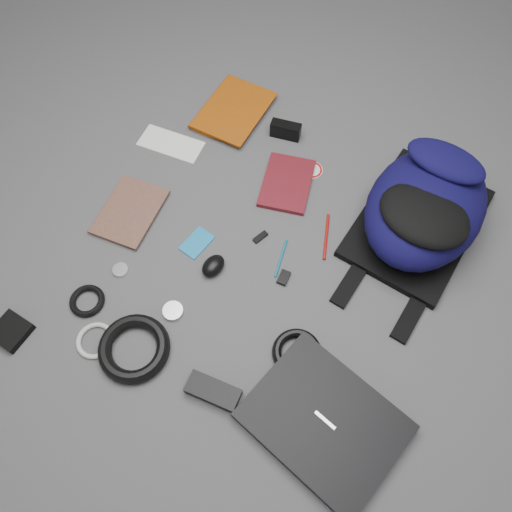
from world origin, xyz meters
The scene contains 23 objects.
ground centered at (0.00, 0.00, 0.00)m, with size 4.00×4.00×0.00m, color #4F4F51.
backpack centered at (0.36, 0.33, 0.10)m, with size 0.33×0.49×0.20m, color black, non-canonical shape.
laptop centered at (0.37, -0.31, 0.02)m, with size 0.36×0.28×0.04m, color black.
textbook_red centered at (-0.44, 0.44, 0.01)m, with size 0.20×0.27×0.03m, color #883807.
comic_book centered at (-0.49, -0.06, 0.01)m, with size 0.16×0.22×0.02m, color #C8650E.
envelope centered at (-0.45, 0.23, 0.00)m, with size 0.21×0.09×0.00m, color white.
dvd_case centered at (-0.05, 0.27, 0.01)m, with size 0.15×0.20×0.02m, color #4B0E14.
compact_camera centered at (-0.14, 0.45, 0.03)m, with size 0.10×0.04×0.05m, color black.
sticker_disc centered at (0.00, 0.36, 0.00)m, with size 0.07×0.07×0.00m, color white.
pen_teal centered at (0.06, 0.04, 0.00)m, with size 0.01×0.01×0.12m, color #0D647D.
pen_red centered at (0.14, 0.16, 0.00)m, with size 0.01×0.01×0.15m, color #A1110C.
id_badge centered at (-0.18, -0.04, 0.00)m, with size 0.06×0.09×0.00m, color #187AB5.
usb_black centered at (-0.02, 0.07, 0.00)m, with size 0.02×0.05×0.01m, color black.
key_fob centered at (0.10, -0.02, 0.01)m, with size 0.03×0.04×0.01m, color black.
mouse centered at (-0.09, -0.09, 0.02)m, with size 0.05×0.08×0.04m, color black.
headphone_left centered at (-0.32, -0.22, 0.01)m, with size 0.04×0.04×0.01m, color silver.
headphone_right centered at (-0.12, -0.25, 0.01)m, with size 0.06×0.06×0.01m, color silver.
cable_coil centered at (0.23, -0.19, 0.01)m, with size 0.13×0.13×0.03m, color black.
power_brick centered at (0.09, -0.38, 0.02)m, with size 0.14×0.06×0.03m, color black.
power_cord_coil centered at (-0.14, -0.39, 0.02)m, with size 0.19×0.19×0.04m, color black.
pouch centered at (-0.46, -0.51, 0.01)m, with size 0.09×0.09×0.02m, color black.
earbud_coil centered at (-0.34, -0.34, 0.01)m, with size 0.10×0.10×0.02m, color black.
white_cable_coil centered at (-0.25, -0.42, 0.01)m, with size 0.10×0.10×0.01m, color beige.
Camera 1 is at (0.32, -0.57, 1.27)m, focal length 35.00 mm.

